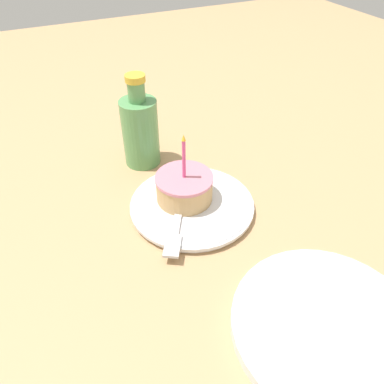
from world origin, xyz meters
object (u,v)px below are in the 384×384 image
at_px(cake_slice, 184,187).
at_px(bottle, 140,130).
at_px(fork, 177,219).
at_px(side_plate, 327,327).
at_px(plate, 192,205).

bearing_deg(cake_slice, bottle, 7.75).
bearing_deg(fork, side_plate, -158.91).
height_order(fork, bottle, bottle).
bearing_deg(plate, fork, 126.85).
bearing_deg(bottle, cake_slice, -172.25).
height_order(fork, side_plate, fork).
xyz_separation_m(cake_slice, fork, (-0.05, 0.03, -0.02)).
distance_m(plate, cake_slice, 0.04).
relative_size(bottle, side_plate, 0.75).
bearing_deg(bottle, fork, 176.64).
xyz_separation_m(cake_slice, side_plate, (-0.30, -0.06, -0.03)).
relative_size(fork, bottle, 0.94).
bearing_deg(bottle, side_plate, -169.46).
bearing_deg(cake_slice, side_plate, -168.00).
relative_size(fork, side_plate, 0.70).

